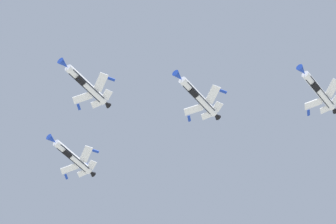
{
  "coord_description": "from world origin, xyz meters",
  "views": [
    {
      "loc": [
        -4.63,
        1.34,
        1.86
      ],
      "look_at": [
        16.89,
        116.11,
        128.23
      ],
      "focal_mm": 84.1,
      "sensor_mm": 36.0,
      "label": 1
    }
  ],
  "objects_px": {
    "fighter_jet_lead": "(85,84)",
    "fighter_jet_left_wing": "(198,96)",
    "fighter_jet_left_outer": "(318,90)",
    "fighter_jet_right_wing": "(72,156)"
  },
  "relations": [
    {
      "from": "fighter_jet_left_wing",
      "to": "fighter_jet_right_wing",
      "type": "xyz_separation_m",
      "value": [
        -24.31,
        26.57,
        3.1
      ]
    },
    {
      "from": "fighter_jet_lead",
      "to": "fighter_jet_right_wing",
      "type": "height_order",
      "value": "fighter_jet_right_wing"
    },
    {
      "from": "fighter_jet_lead",
      "to": "fighter_jet_left_outer",
      "type": "height_order",
      "value": "fighter_jet_left_outer"
    },
    {
      "from": "fighter_jet_left_wing",
      "to": "fighter_jet_left_outer",
      "type": "bearing_deg",
      "value": -140.97
    },
    {
      "from": "fighter_jet_right_wing",
      "to": "fighter_jet_left_outer",
      "type": "distance_m",
      "value": 58.73
    },
    {
      "from": "fighter_jet_left_wing",
      "to": "fighter_jet_right_wing",
      "type": "distance_m",
      "value": 36.15
    },
    {
      "from": "fighter_jet_lead",
      "to": "fighter_jet_left_wing",
      "type": "xyz_separation_m",
      "value": [
        23.79,
        -2.85,
        -2.09
      ]
    },
    {
      "from": "fighter_jet_left_outer",
      "to": "fighter_jet_left_wing",
      "type": "bearing_deg",
      "value": 39.03
    },
    {
      "from": "fighter_jet_lead",
      "to": "fighter_jet_left_outer",
      "type": "bearing_deg",
      "value": -140.3
    },
    {
      "from": "fighter_jet_right_wing",
      "to": "fighter_jet_left_outer",
      "type": "bearing_deg",
      "value": -163.84
    }
  ]
}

